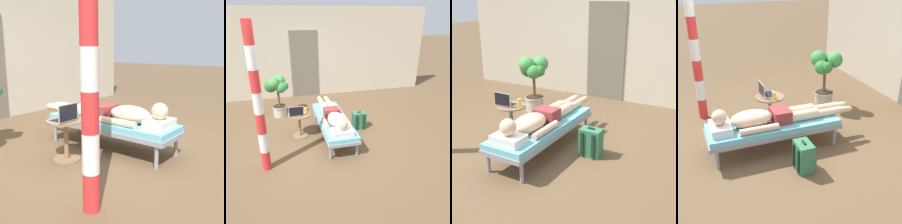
% 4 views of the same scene
% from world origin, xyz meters
% --- Properties ---
extents(ground_plane, '(40.00, 40.00, 0.00)m').
position_xyz_m(ground_plane, '(0.00, 0.00, 0.00)').
color(ground_plane, brown).
extents(house_wall_back, '(7.60, 0.20, 2.70)m').
position_xyz_m(house_wall_back, '(0.16, 3.05, 1.35)').
color(house_wall_back, beige).
rests_on(house_wall_back, ground).
extents(house_door_panel, '(0.84, 0.03, 2.04)m').
position_xyz_m(house_door_panel, '(-0.07, 2.94, 1.02)').
color(house_door_panel, '#6D6759').
rests_on(house_door_panel, ground).
extents(lounge_chair, '(0.62, 1.96, 0.42)m').
position_xyz_m(lounge_chair, '(0.16, 0.11, 0.35)').
color(lounge_chair, gray).
rests_on(lounge_chair, ground).
extents(person_reclining, '(0.53, 2.17, 0.32)m').
position_xyz_m(person_reclining, '(0.16, 0.03, 0.52)').
color(person_reclining, white).
rests_on(person_reclining, lounge_chair).
extents(side_table, '(0.48, 0.48, 0.52)m').
position_xyz_m(side_table, '(-0.55, 0.28, 0.36)').
color(side_table, '#8C6B4C').
rests_on(side_table, ground).
extents(laptop, '(0.31, 0.24, 0.23)m').
position_xyz_m(laptop, '(-0.61, 0.23, 0.58)').
color(laptop, '#A5A8AD').
rests_on(laptop, side_table).
extents(drink_glass, '(0.06, 0.06, 0.12)m').
position_xyz_m(drink_glass, '(-0.40, 0.31, 0.58)').
color(drink_glass, gold).
rests_on(drink_glass, side_table).
extents(backpack, '(0.30, 0.26, 0.42)m').
position_xyz_m(backpack, '(0.83, 0.31, 0.20)').
color(backpack, '#33724C').
rests_on(backpack, ground).
extents(potted_plant, '(0.60, 0.56, 1.07)m').
position_xyz_m(potted_plant, '(-0.97, 1.50, 0.67)').
color(potted_plant, '#BFB29E').
rests_on(potted_plant, ground).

